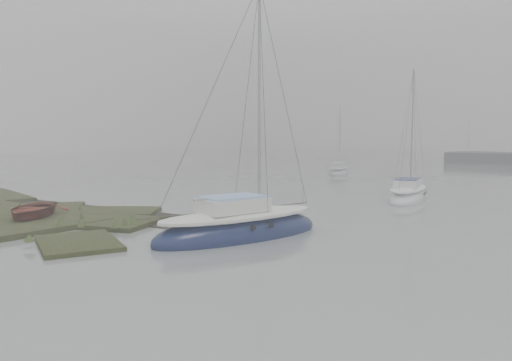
% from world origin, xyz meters
% --- Properties ---
extents(ground, '(160.00, 160.00, 0.00)m').
position_xyz_m(ground, '(0.00, 30.00, 0.00)').
color(ground, slate).
rests_on(ground, ground).
extents(sailboat_main, '(4.28, 7.50, 10.06)m').
position_xyz_m(sailboat_main, '(4.13, 3.84, 0.31)').
color(sailboat_main, '#0F183B').
rests_on(sailboat_main, ground).
extents(sailboat_white, '(2.87, 6.05, 8.20)m').
position_xyz_m(sailboat_white, '(5.48, 17.87, 0.25)').
color(sailboat_white, white).
rests_on(sailboat_white, ground).
extents(sailboat_far_a, '(3.42, 5.39, 7.24)m').
position_xyz_m(sailboat_far_a, '(-6.63, 32.73, 0.22)').
color(sailboat_far_a, silver).
rests_on(sailboat_far_a, ground).
extents(sailboat_far_c, '(4.65, 1.73, 6.47)m').
position_xyz_m(sailboat_far_c, '(-1.50, 62.65, 0.20)').
color(sailboat_far_c, '#9FA2A8').
rests_on(sailboat_far_c, ground).
extents(dinghy, '(4.01, 4.17, 0.70)m').
position_xyz_m(dinghy, '(-5.10, 1.00, 0.57)').
color(dinghy, maroon).
rests_on(dinghy, marsh_bank).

